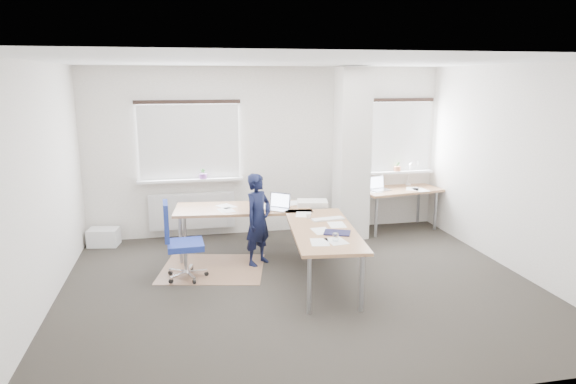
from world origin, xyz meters
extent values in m
plane|color=#282520|center=(0.00, 0.00, 0.00)|extent=(6.00, 6.00, 0.00)
cube|color=beige|center=(0.00, 2.50, 1.40)|extent=(6.00, 0.04, 2.80)
cube|color=beige|center=(0.00, -2.50, 1.40)|extent=(6.00, 0.04, 2.80)
cube|color=beige|center=(-3.00, 0.00, 1.40)|extent=(0.04, 5.00, 2.80)
cube|color=beige|center=(3.00, 0.00, 1.40)|extent=(0.04, 5.00, 2.80)
cube|color=white|center=(0.00, 0.00, 2.80)|extent=(6.00, 5.00, 0.04)
cube|color=beige|center=(1.30, 1.95, 1.39)|extent=(0.50, 0.50, 2.78)
cube|color=white|center=(-1.30, 2.47, 1.60)|extent=(1.60, 0.04, 1.20)
cube|color=white|center=(-1.30, 2.43, 1.60)|extent=(1.60, 0.02, 1.20)
cube|color=white|center=(-1.30, 2.40, 0.98)|extent=(1.70, 0.20, 0.04)
cube|color=white|center=(2.30, 2.47, 1.60)|extent=(1.20, 0.04, 1.20)
cube|color=white|center=(2.30, 2.43, 1.60)|extent=(1.20, 0.02, 1.20)
cube|color=white|center=(2.30, 2.40, 0.98)|extent=(1.30, 0.20, 0.04)
cube|color=white|center=(-1.30, 2.42, 0.45)|extent=(1.40, 0.10, 0.60)
cylinder|color=#763E8A|center=(-1.10, 2.38, 1.04)|extent=(0.12, 0.12, 0.08)
imported|color=#2C6327|center=(-1.10, 2.38, 1.08)|extent=(0.09, 0.06, 0.17)
cylinder|color=#B96A47|center=(2.30, 2.38, 1.04)|extent=(0.12, 0.12, 0.08)
imported|color=#2C6327|center=(2.30, 2.38, 1.08)|extent=(0.09, 0.07, 0.17)
cube|color=#90694E|center=(-1.07, 0.86, 0.00)|extent=(1.61, 1.44, 0.01)
cube|color=white|center=(-2.70, 2.25, 0.14)|extent=(0.50, 0.39, 0.27)
cube|color=brown|center=(-0.57, 1.39, 0.71)|extent=(2.07, 1.00, 0.04)
cube|color=brown|center=(0.30, 0.09, 0.71)|extent=(1.00, 2.07, 0.04)
cylinder|color=#95959B|center=(-1.49, 1.19, 0.34)|extent=(0.05, 0.05, 0.69)
cylinder|color=#95959B|center=(-1.43, 1.78, 0.34)|extent=(0.05, 0.05, 0.69)
cylinder|color=#95959B|center=(0.36, 1.60, 0.34)|extent=(0.05, 0.05, 0.69)
cylinder|color=#95959B|center=(-0.09, -0.77, 0.34)|extent=(0.05, 0.05, 0.69)
cylinder|color=#95959B|center=(0.51, -0.83, 0.34)|extent=(0.05, 0.05, 0.69)
cylinder|color=#95959B|center=(0.69, 0.96, 0.34)|extent=(0.05, 0.05, 0.69)
cube|color=#B7B7BC|center=(-0.10, 1.14, 0.74)|extent=(0.40, 0.38, 0.01)
cube|color=#B7B7BC|center=(-0.03, 1.23, 0.85)|extent=(0.29, 0.23, 0.22)
cube|color=silver|center=(-0.03, 1.23, 0.85)|extent=(0.25, 0.20, 0.19)
cube|color=white|center=(0.48, 0.47, 0.74)|extent=(0.45, 0.19, 0.02)
cube|color=#131233|center=(0.42, -0.15, 0.74)|extent=(0.39, 0.34, 0.01)
cube|color=white|center=(0.48, 1.31, 0.77)|extent=(0.50, 0.40, 0.07)
imported|color=white|center=(0.23, 0.58, 0.76)|extent=(0.07, 0.07, 0.07)
cylinder|color=silver|center=(0.30, -0.46, 0.78)|extent=(0.07, 0.07, 0.10)
cube|color=brown|center=(2.25, 2.14, 0.71)|extent=(1.50, 0.93, 0.04)
cylinder|color=#95959B|center=(1.70, 1.79, 0.34)|extent=(0.05, 0.05, 0.69)
cylinder|color=#95959B|center=(2.88, 2.00, 0.34)|extent=(0.05, 0.05, 0.69)
cylinder|color=#95959B|center=(1.62, 2.28, 0.34)|extent=(0.05, 0.05, 0.69)
cylinder|color=#95959B|center=(2.80, 2.49, 0.34)|extent=(0.05, 0.05, 0.69)
cube|color=#B7B7BC|center=(1.87, 2.09, 0.74)|extent=(0.38, 0.31, 0.01)
cube|color=#B7B7BC|center=(1.84, 2.20, 0.85)|extent=(0.33, 0.13, 0.22)
cube|color=silver|center=(1.84, 2.20, 0.85)|extent=(0.29, 0.11, 0.19)
cylinder|color=white|center=(2.54, 2.41, 0.74)|extent=(0.10, 0.10, 0.02)
cylinder|color=white|center=(2.54, 2.41, 0.93)|extent=(0.02, 0.16, 0.38)
cylinder|color=white|center=(2.54, 2.29, 1.15)|extent=(0.02, 0.29, 0.13)
cone|color=white|center=(2.54, 2.15, 1.13)|extent=(0.14, 0.16, 0.17)
cube|color=navy|center=(-1.43, 0.59, 0.46)|extent=(0.48, 0.48, 0.08)
cube|color=navy|center=(-1.66, 0.58, 0.80)|extent=(0.08, 0.40, 0.50)
cylinder|color=silver|center=(-1.43, 0.59, 0.27)|extent=(0.06, 0.06, 0.34)
cylinder|color=black|center=(-1.17, 0.60, 0.04)|extent=(0.06, 0.03, 0.06)
cylinder|color=black|center=(-1.36, 0.84, 0.04)|extent=(0.05, 0.07, 0.06)
cylinder|color=black|center=(-1.65, 0.74, 0.04)|extent=(0.07, 0.06, 0.06)
cylinder|color=black|center=(-1.63, 0.43, 0.04)|extent=(0.07, 0.06, 0.06)
cylinder|color=black|center=(-1.34, 0.35, 0.04)|extent=(0.05, 0.07, 0.06)
imported|color=black|center=(-0.41, 0.93, 0.66)|extent=(0.57, 0.56, 1.31)
camera|label=1|loc=(-1.42, -5.99, 2.61)|focal=32.00mm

